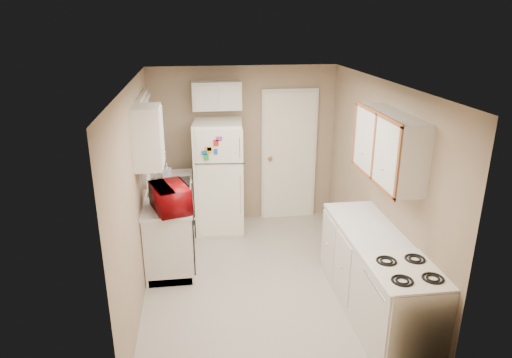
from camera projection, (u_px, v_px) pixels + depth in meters
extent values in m
plane|color=beige|center=(261.00, 280.00, 5.61)|extent=(3.80, 3.80, 0.00)
plane|color=white|center=(262.00, 83.00, 4.81)|extent=(3.80, 3.80, 0.00)
plane|color=tan|center=(137.00, 195.00, 5.03)|extent=(3.80, 3.80, 0.00)
plane|color=tan|center=(379.00, 184.00, 5.39)|extent=(3.80, 3.80, 0.00)
plane|color=tan|center=(244.00, 146.00, 6.98)|extent=(2.80, 2.80, 0.00)
plane|color=tan|center=(299.00, 278.00, 3.44)|extent=(2.80, 2.80, 0.00)
cube|color=silver|center=(172.00, 222.00, 6.16)|extent=(0.60, 1.80, 0.90)
cube|color=black|center=(193.00, 238.00, 5.62)|extent=(0.03, 0.58, 0.72)
cube|color=gray|center=(170.00, 189.00, 6.16)|extent=(0.54, 0.74, 0.16)
imported|color=maroon|center=(171.00, 198.00, 5.35)|extent=(0.63, 0.48, 0.37)
imported|color=white|center=(167.00, 171.00, 6.44)|extent=(0.13, 0.13, 0.22)
cube|color=silver|center=(146.00, 137.00, 5.88)|extent=(0.10, 0.98, 1.08)
cube|color=silver|center=(148.00, 137.00, 5.05)|extent=(0.30, 0.45, 0.70)
cube|color=white|center=(219.00, 177.00, 6.71)|extent=(0.75, 0.73, 1.67)
cube|color=silver|center=(217.00, 95.00, 6.52)|extent=(0.70, 0.30, 0.40)
cube|color=white|center=(289.00, 156.00, 7.09)|extent=(0.86, 0.06, 2.08)
cube|color=silver|center=(375.00, 277.00, 4.85)|extent=(0.60, 2.00, 0.90)
cube|color=white|center=(403.00, 314.00, 4.25)|extent=(0.60, 0.74, 0.90)
cube|color=silver|center=(389.00, 146.00, 4.70)|extent=(0.30, 1.20, 0.70)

